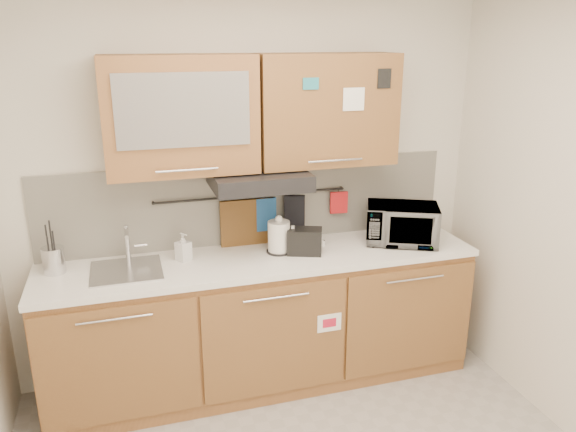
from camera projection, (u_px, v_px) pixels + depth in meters
wall_back at (250, 188)px, 3.79m from camera, size 3.20×0.00×3.20m
base_cabinet at (264, 327)px, 3.79m from camera, size 2.80×0.64×0.88m
countertop at (263, 259)px, 3.63m from camera, size 2.82×0.62×0.04m
backsplash at (251, 203)px, 3.81m from camera, size 2.80×0.02×0.56m
upper_cabinets at (254, 112)px, 3.47m from camera, size 1.82×0.37×0.70m
range_hood at (259, 179)px, 3.53m from camera, size 0.60×0.46×0.10m
sink at (127, 270)px, 3.41m from camera, size 0.42×0.40×0.26m
utensil_rail at (252, 196)px, 3.76m from camera, size 1.30×0.02×0.02m
utensil_crock at (54, 260)px, 3.36m from camera, size 0.16×0.16×0.32m
kettle at (279, 238)px, 3.67m from camera, size 0.19×0.19×0.26m
toaster at (305, 241)px, 3.65m from camera, size 0.26×0.20×0.17m
microwave at (402, 224)px, 3.84m from camera, size 0.57×0.49×0.26m
soap_bottle at (183, 247)px, 3.54m from camera, size 0.11×0.11×0.18m
cutting_board at (248, 231)px, 3.81m from camera, size 0.37×0.03×0.45m
oven_mitt at (266, 214)px, 3.81m from camera, size 0.14×0.04×0.23m
dark_pouch at (295, 211)px, 3.87m from camera, size 0.15×0.09×0.22m
pot_holder at (339, 203)px, 3.95m from camera, size 0.13×0.03×0.15m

